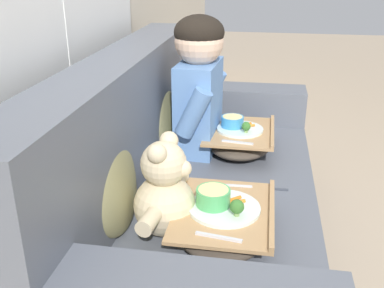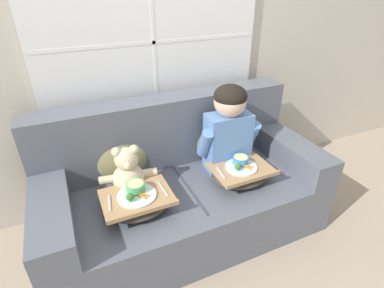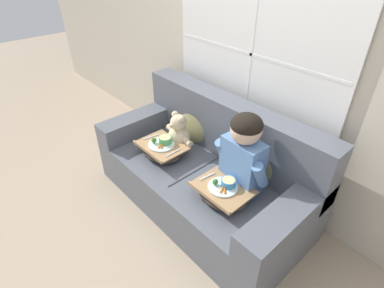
{
  "view_description": "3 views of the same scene",
  "coord_description": "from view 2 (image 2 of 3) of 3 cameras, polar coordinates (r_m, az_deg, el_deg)",
  "views": [
    {
      "loc": [
        -1.67,
        -0.23,
        1.3
      ],
      "look_at": [
        -0.11,
        0.03,
        0.64
      ],
      "focal_mm": 42.0,
      "sensor_mm": 36.0,
      "label": 1
    },
    {
      "loc": [
        -0.66,
        -1.57,
        1.7
      ],
      "look_at": [
        0.03,
        -0.03,
        0.75
      ],
      "focal_mm": 28.0,
      "sensor_mm": 36.0,
      "label": 2
    },
    {
      "loc": [
        1.44,
        -1.39,
        2.04
      ],
      "look_at": [
        -0.13,
        0.02,
        0.6
      ],
      "focal_mm": 28.0,
      "sensor_mm": 36.0,
      "label": 3
    }
  ],
  "objects": [
    {
      "name": "throw_pillow_behind_child",
      "position": [
        2.37,
        4.44,
        1.83
      ],
      "size": [
        0.39,
        0.19,
        0.41
      ],
      "color": "#898456",
      "rests_on": "couch"
    },
    {
      "name": "child_figure",
      "position": [
        2.15,
        6.99,
        3.71
      ],
      "size": [
        0.47,
        0.23,
        0.65
      ],
      "color": "#5B84BC",
      "rests_on": "couch"
    },
    {
      "name": "ground_plane",
      "position": [
        2.4,
        -1.13,
        -15.6
      ],
      "size": [
        14.0,
        14.0,
        0.0
      ],
      "primitive_type": "plane",
      "color": "tan"
    },
    {
      "name": "lap_tray_teddy",
      "position": [
        1.91,
        -10.33,
        -10.78
      ],
      "size": [
        0.43,
        0.33,
        0.18
      ],
      "color": "#473D33",
      "rests_on": "teddy_bear"
    },
    {
      "name": "throw_pillow_behind_teddy",
      "position": [
        2.16,
        -13.37,
        -2.03
      ],
      "size": [
        0.39,
        0.19,
        0.41
      ],
      "color": "#898456",
      "rests_on": "couch"
    },
    {
      "name": "teddy_bear",
      "position": [
        2.02,
        -12.06,
        -5.55
      ],
      "size": [
        0.38,
        0.27,
        0.35
      ],
      "color": "beige",
      "rests_on": "couch"
    },
    {
      "name": "couch",
      "position": [
        2.23,
        -1.99,
        -8.31
      ],
      "size": [
        1.94,
        0.92,
        0.94
      ],
      "color": "#565B66",
      "rests_on": "ground_plane"
    },
    {
      "name": "lap_tray_child",
      "position": [
        2.16,
        9.26,
        -5.5
      ],
      "size": [
        0.42,
        0.33,
        0.17
      ],
      "color": "#473D33",
      "rests_on": "child_figure"
    },
    {
      "name": "wall_back_with_window",
      "position": [
        2.29,
        -7.71,
        19.12
      ],
      "size": [
        8.0,
        0.08,
        2.6
      ],
      "color": "beige",
      "rests_on": "ground_plane"
    }
  ]
}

